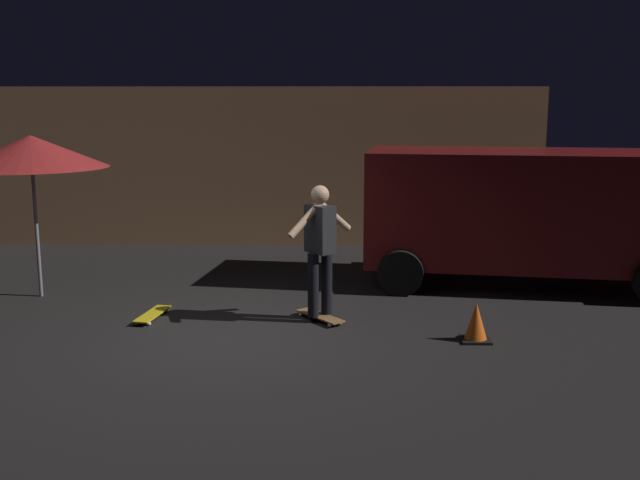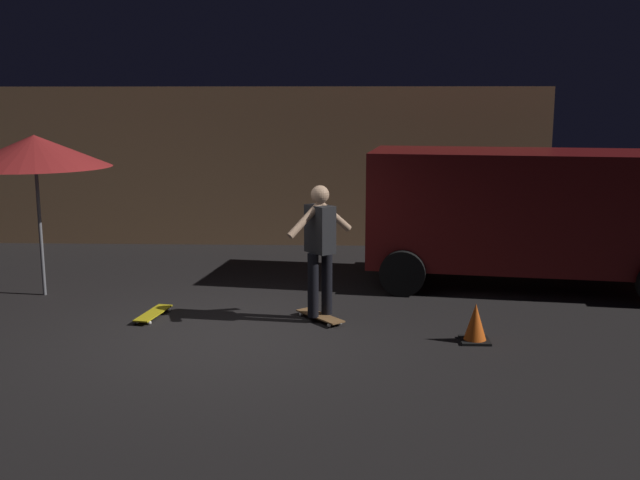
% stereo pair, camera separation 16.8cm
% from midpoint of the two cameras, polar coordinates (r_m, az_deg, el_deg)
% --- Properties ---
extents(ground_plane, '(28.00, 28.00, 0.00)m').
position_cam_midpoint_polar(ground_plane, '(8.99, -7.94, -7.42)').
color(ground_plane, black).
extents(low_building, '(12.67, 4.47, 3.02)m').
position_cam_midpoint_polar(low_building, '(16.55, -7.44, 6.26)').
color(low_building, '#AD7F56').
rests_on(low_building, ground_plane).
extents(parked_van, '(4.83, 2.80, 2.03)m').
position_cam_midpoint_polar(parked_van, '(11.59, 14.91, 2.33)').
color(parked_van, maroon).
rests_on(parked_van, ground_plane).
extents(patio_umbrella, '(2.10, 2.10, 2.30)m').
position_cam_midpoint_polar(patio_umbrella, '(11.14, -21.72, 6.33)').
color(patio_umbrella, slate).
rests_on(patio_umbrella, ground_plane).
extents(skateboard_ridden, '(0.65, 0.73, 0.07)m').
position_cam_midpoint_polar(skateboard_ridden, '(9.54, -0.51, -5.88)').
color(skateboard_ridden, olive).
rests_on(skateboard_ridden, ground_plane).
extents(skateboard_spare, '(0.33, 0.80, 0.07)m').
position_cam_midpoint_polar(skateboard_spare, '(9.89, -13.22, -5.58)').
color(skateboard_spare, gold).
rests_on(skateboard_spare, ground_plane).
extents(skater, '(0.82, 0.69, 1.67)m').
position_cam_midpoint_polar(skater, '(9.31, -0.52, -0.08)').
color(skater, black).
rests_on(skater, skateboard_ridden).
extents(traffic_cone, '(0.34, 0.34, 0.46)m').
position_cam_midpoint_polar(traffic_cone, '(8.89, 11.36, -6.30)').
color(traffic_cone, black).
rests_on(traffic_cone, ground_plane).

